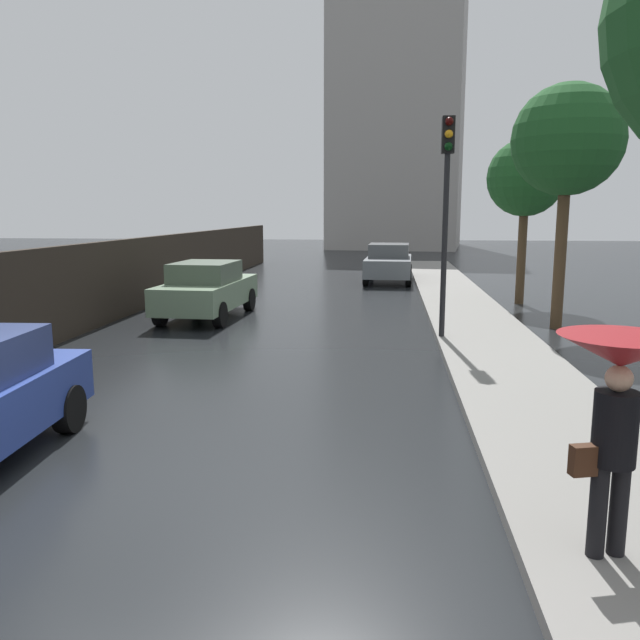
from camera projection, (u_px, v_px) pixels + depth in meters
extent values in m
plane|color=black|center=(90.00, 500.00, 6.28)|extent=(120.00, 120.00, 0.00)
cube|color=gray|center=(626.00, 520.00, 5.73)|extent=(2.20, 60.00, 0.14)
cube|color=slate|center=(389.00, 266.00, 25.72)|extent=(1.95, 4.50, 0.70)
cube|color=#494D50|center=(389.00, 250.00, 25.62)|extent=(1.65, 2.03, 0.55)
cylinder|color=black|center=(371.00, 271.00, 27.33)|extent=(0.24, 0.64, 0.63)
cylinder|color=black|center=(409.00, 271.00, 27.09)|extent=(0.24, 0.64, 0.63)
cylinder|color=black|center=(366.00, 278.00, 24.47)|extent=(0.24, 0.64, 0.63)
cylinder|color=black|center=(409.00, 278.00, 24.24)|extent=(0.24, 0.64, 0.63)
cylinder|color=black|center=(69.00, 409.00, 8.18)|extent=(0.26, 0.63, 0.62)
cube|color=slate|center=(208.00, 293.00, 17.02)|extent=(1.88, 4.30, 0.68)
cube|color=#4D5C49|center=(205.00, 272.00, 16.78)|extent=(1.57, 2.06, 0.52)
cylinder|color=black|center=(220.00, 315.00, 15.60)|extent=(0.25, 0.65, 0.64)
cylinder|color=black|center=(160.00, 313.00, 15.83)|extent=(0.25, 0.65, 0.64)
cylinder|color=black|center=(249.00, 299.00, 18.32)|extent=(0.25, 0.65, 0.64)
cylinder|color=black|center=(198.00, 298.00, 18.55)|extent=(0.25, 0.65, 0.64)
cylinder|color=black|center=(619.00, 509.00, 4.97)|extent=(0.14, 0.14, 0.76)
cylinder|color=black|center=(598.00, 511.00, 4.94)|extent=(0.14, 0.14, 0.76)
cylinder|color=black|center=(615.00, 428.00, 4.84)|extent=(0.33, 0.33, 0.58)
sphere|color=tan|center=(619.00, 378.00, 4.77)|extent=(0.21, 0.21, 0.21)
cube|color=#3F2314|center=(583.00, 460.00, 4.84)|extent=(0.22, 0.15, 0.24)
cylinder|color=#4C4C51|center=(618.00, 386.00, 4.78)|extent=(0.02, 0.02, 0.78)
cone|color=maroon|center=(621.00, 351.00, 4.74)|extent=(0.94, 0.94, 0.24)
cylinder|color=black|center=(444.00, 247.00, 13.52)|extent=(0.12, 0.12, 3.90)
cube|color=black|center=(448.00, 135.00, 13.13)|extent=(0.26, 0.26, 0.75)
sphere|color=#360503|center=(449.00, 121.00, 12.92)|extent=(0.17, 0.17, 0.17)
sphere|color=orange|center=(449.00, 134.00, 12.96)|extent=(0.17, 0.17, 0.17)
sphere|color=black|center=(448.00, 146.00, 13.00)|extent=(0.17, 0.17, 0.17)
cylinder|color=#4C3823|center=(560.00, 255.00, 15.23)|extent=(0.28, 0.28, 3.59)
sphere|color=#1E5123|center=(568.00, 140.00, 14.77)|extent=(2.60, 2.60, 2.60)
cylinder|color=#4C3823|center=(522.00, 255.00, 19.47)|extent=(0.27, 0.27, 3.04)
sphere|color=#1E5123|center=(526.00, 178.00, 19.08)|extent=(2.32, 2.32, 2.32)
cube|color=#9E9993|center=(400.00, 120.00, 50.20)|extent=(11.17, 12.92, 20.17)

